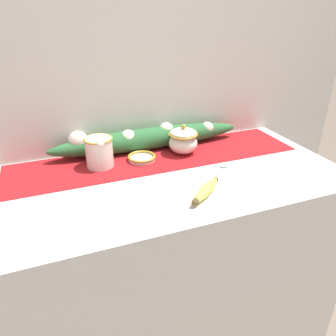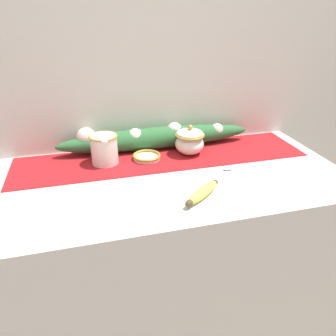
{
  "view_description": "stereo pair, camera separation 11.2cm",
  "coord_description": "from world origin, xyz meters",
  "px_view_note": "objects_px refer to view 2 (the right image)",
  "views": [
    {
      "loc": [
        -0.39,
        -0.97,
        1.44
      ],
      "look_at": [
        -0.03,
        -0.03,
        0.94
      ],
      "focal_mm": 35.0,
      "sensor_mm": 36.0,
      "label": 1
    },
    {
      "loc": [
        -0.29,
        -1.01,
        1.44
      ],
      "look_at": [
        -0.03,
        -0.03,
        0.94
      ],
      "focal_mm": 35.0,
      "sensor_mm": 36.0,
      "label": 2
    }
  ],
  "objects_px": {
    "banana": "(203,193)",
    "spoon": "(225,169)",
    "cream_pitcher": "(104,148)",
    "small_dish": "(147,157)",
    "sugar_bowl": "(190,141)"
  },
  "relations": [
    {
      "from": "sugar_bowl",
      "to": "small_dish",
      "type": "height_order",
      "value": "sugar_bowl"
    },
    {
      "from": "cream_pitcher",
      "to": "spoon",
      "type": "bearing_deg",
      "value": -22.37
    },
    {
      "from": "cream_pitcher",
      "to": "banana",
      "type": "bearing_deg",
      "value": -50.47
    },
    {
      "from": "cream_pitcher",
      "to": "sugar_bowl",
      "type": "distance_m",
      "value": 0.34
    },
    {
      "from": "banana",
      "to": "spoon",
      "type": "xyz_separation_m",
      "value": [
        0.15,
        0.16,
        -0.01
      ]
    },
    {
      "from": "cream_pitcher",
      "to": "banana",
      "type": "xyz_separation_m",
      "value": [
        0.28,
        -0.33,
        -0.05
      ]
    },
    {
      "from": "banana",
      "to": "spoon",
      "type": "height_order",
      "value": "banana"
    },
    {
      "from": "small_dish",
      "to": "spoon",
      "type": "xyz_separation_m",
      "value": [
        0.26,
        -0.17,
        -0.01
      ]
    },
    {
      "from": "sugar_bowl",
      "to": "small_dish",
      "type": "relative_size",
      "value": 1.12
    },
    {
      "from": "banana",
      "to": "small_dish",
      "type": "bearing_deg",
      "value": 109.32
    },
    {
      "from": "cream_pitcher",
      "to": "banana",
      "type": "height_order",
      "value": "cream_pitcher"
    },
    {
      "from": "banana",
      "to": "spoon",
      "type": "distance_m",
      "value": 0.22
    },
    {
      "from": "cream_pitcher",
      "to": "spoon",
      "type": "relative_size",
      "value": 0.83
    },
    {
      "from": "small_dish",
      "to": "banana",
      "type": "height_order",
      "value": "banana"
    },
    {
      "from": "cream_pitcher",
      "to": "sugar_bowl",
      "type": "xyz_separation_m",
      "value": [
        0.34,
        -0.0,
        -0.01
      ]
    }
  ]
}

